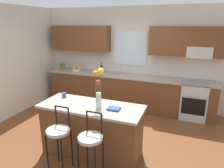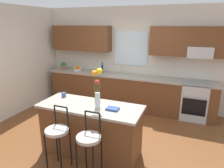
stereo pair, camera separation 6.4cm
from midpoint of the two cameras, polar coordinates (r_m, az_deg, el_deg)
The scene contains 15 objects.
ground_plane at distance 4.32m, azimuth -2.70°, elevation -14.77°, with size 14.00×14.00×0.00m, color brown.
wall_left at distance 5.57m, azimuth -26.33°, elevation 5.64°, with size 0.12×4.60×2.70m, color beige.
back_wall_assembly at distance 5.59m, azimuth 5.99°, elevation 8.97°, with size 5.60×0.50×2.70m.
counter_run at distance 5.57m, azimuth 4.50°, elevation -2.07°, with size 4.56×0.64×0.92m.
sink_faucet at distance 5.61m, azimuth 2.93°, elevation 4.40°, with size 0.02×0.13×0.23m.
oven_range at distance 5.33m, azimuth 22.54°, elevation -4.31°, with size 0.60×0.64×0.92m.
kitchen_island at distance 3.67m, azimuth -5.49°, elevation -12.62°, with size 1.79×0.72×0.92m.
bar_stool_near at distance 3.30m, azimuth -14.62°, elevation -13.31°, with size 0.36×0.36×1.04m.
bar_stool_middle at distance 3.04m, azimuth -5.89°, elevation -15.64°, with size 0.36×0.36×1.04m.
flower_vase at distance 3.24m, azimuth -3.56°, elevation -1.01°, with size 0.16×0.16×0.68m.
mug_ceramic at distance 3.92m, azimuth -13.03°, elevation -2.98°, with size 0.08×0.08×0.09m, color #33518C.
cookbook at distance 3.28m, azimuth 0.76°, elevation -7.02°, with size 0.20×0.15×0.03m, color navy.
fruit_bowl_oranges at distance 6.06m, azimuth -9.43°, elevation 4.30°, with size 0.24×0.24×0.16m.
bottle_olive_oil at distance 5.67m, azimuth -2.44°, elevation 4.34°, with size 0.06×0.06×0.30m.
potted_plant_small at distance 6.30m, azimuth -13.21°, elevation 5.21°, with size 0.18×0.12×0.22m.
Camera 2 is at (1.59, -3.33, 2.26)m, focal length 32.35 mm.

